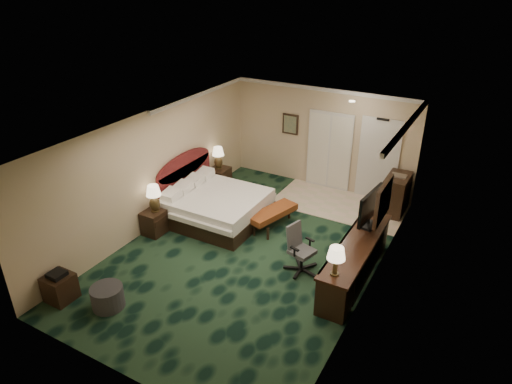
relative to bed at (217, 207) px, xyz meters
The scene contains 26 objects.
floor 1.59m from the bed, 29.39° to the right, with size 5.00×7.50×0.00m, color black.
ceiling 2.83m from the bed, 29.39° to the right, with size 5.00×7.50×0.00m, color white.
wall_back 3.43m from the bed, 65.58° to the left, with size 5.00×0.00×2.70m, color #C8B098.
wall_front 4.82m from the bed, 73.28° to the right, with size 5.00×0.00×2.70m, color #C8B098.
wall_left 1.71m from the bed, 146.28° to the right, with size 0.00×7.50×2.70m, color #C8B098.
wall_right 4.06m from the bed, 11.20° to the right, with size 0.00×7.50×2.70m, color #C8B098.
crown_molding 2.79m from the bed, 29.39° to the right, with size 5.00×7.50×0.10m, color silver, non-canonical shape.
tile_patch 3.12m from the bed, 43.44° to the left, with size 3.20×1.70×0.01m, color beige.
headboard 1.17m from the bed, 167.70° to the left, with size 0.12×2.00×1.40m, color #461117, non-canonical shape.
entry_door 4.21m from the bed, 45.49° to the left, with size 1.02×0.06×2.18m, color silver.
closet_doors 3.43m from the bed, 61.41° to the left, with size 1.20×0.06×2.10m, color beige.
wall_art 3.24m from the bed, 81.21° to the left, with size 0.45×0.06×0.55m, color #445B52.
wall_mirror 4.01m from the bed, ahead, with size 0.05×0.95×0.75m, color white.
bed is the anchor object (origin of this frame).
nightstand_near 1.49m from the bed, 127.40° to the right, with size 0.44×0.50×0.55m, color black.
nightstand_far 1.71m from the bed, 121.45° to the left, with size 0.47×0.53×0.58m, color black.
lamp_near 1.53m from the bed, 128.03° to the right, with size 0.33×0.33×0.62m, color black, non-canonical shape.
lamp_far 1.83m from the bed, 122.00° to the left, with size 0.31×0.31×0.59m, color black, non-canonical shape.
bed_bench 1.33m from the bed, 15.65° to the left, with size 0.44×1.28×0.43m, color maroon.
ottoman 3.51m from the bed, 89.85° to the right, with size 0.57×0.57×0.41m, color #303031.
side_table 3.88m from the bed, 103.11° to the right, with size 0.47×0.47×0.51m, color black.
desk 3.59m from the bed, ahead, with size 0.59×2.75×0.79m, color black.
tv 3.63m from the bed, ahead, with size 0.08×0.99×0.77m, color black.
desk_lamp 3.97m from the bed, 25.95° to the right, with size 0.31×0.31×0.54m, color black, non-canonical shape.
desk_chair 2.71m from the bed, 18.89° to the right, with size 0.57×0.53×0.98m, color #565658, non-canonical shape.
minibar 4.31m from the bed, 34.43° to the left, with size 0.50×0.91×0.96m, color black.
Camera 1 is at (4.03, -7.01, 5.45)m, focal length 32.00 mm.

